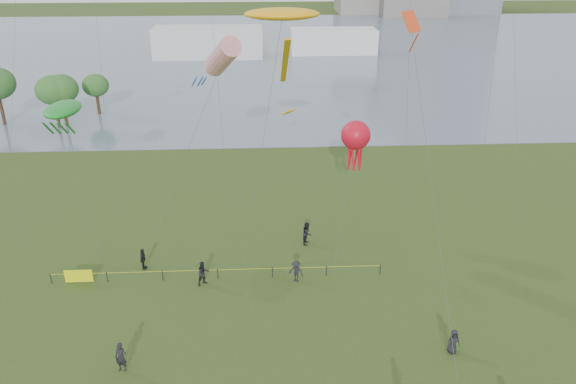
{
  "coord_description": "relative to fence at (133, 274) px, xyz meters",
  "views": [
    {
      "loc": [
        -1.64,
        -22.56,
        22.97
      ],
      "look_at": [
        0.0,
        10.0,
        8.0
      ],
      "focal_mm": 35.0,
      "sensor_mm": 36.0,
      "label": 1
    }
  ],
  "objects": [
    {
      "name": "spectator_b",
      "position": [
        11.82,
        -0.61,
        0.29
      ],
      "size": [
        1.25,
        1.04,
        1.68
      ],
      "primitive_type": "imported",
      "rotation": [
        0.0,
        0.0,
        -0.46
      ],
      "color": "black",
      "rests_on": "ground_plane"
    },
    {
      "name": "spectator_a",
      "position": [
        5.16,
        -0.67,
        0.37
      ],
      "size": [
        1.13,
        1.07,
        1.85
      ],
      "primitive_type": "imported",
      "rotation": [
        0.0,
        0.0,
        0.56
      ],
      "color": "black",
      "rests_on": "ground_plane"
    },
    {
      "name": "pavilion_right",
      "position": [
        25.15,
        85.58,
        1.95
      ],
      "size": [
        18.0,
        7.0,
        5.0
      ],
      "primitive_type": "cube",
      "color": "silver",
      "rests_on": "ground_plane"
    },
    {
      "name": "pavilion_left",
      "position": [
        -0.85,
        82.58,
        2.45
      ],
      "size": [
        22.0,
        8.0,
        6.0
      ],
      "primitive_type": "cube",
      "color": "silver",
      "rests_on": "ground_plane"
    },
    {
      "name": "kite_creature",
      "position": [
        -5.92,
        8.31,
        10.01
      ],
      "size": [
        3.99,
        7.31,
        11.05
      ],
      "rotation": [
        0.0,
        0.0,
        -0.03
      ],
      "color": "#3F3F42"
    },
    {
      "name": "lake",
      "position": [
        11.15,
        87.58,
        -0.53
      ],
      "size": [
        400.0,
        120.0,
        0.08
      ],
      "primitive_type": "cube",
      "color": "slate",
      "rests_on": "ground_plane"
    },
    {
      "name": "kite_stingray",
      "position": [
        11.1,
        4.47,
        17.47
      ],
      "size": [
        5.83,
        10.1,
        18.5
      ],
      "rotation": [
        0.0,
        0.0,
        0.14
      ],
      "color": "#3F3F42"
    },
    {
      "name": "spectator_f",
      "position": [
        1.21,
        -9.27,
        0.39
      ],
      "size": [
        0.75,
        0.56,
        1.88
      ],
      "primitive_type": "imported",
      "rotation": [
        0.0,
        0.0,
        -0.17
      ],
      "color": "black",
      "rests_on": "ground_plane"
    },
    {
      "name": "kite_windsock",
      "position": [
        6.59,
        9.16,
        13.78
      ],
      "size": [
        8.05,
        8.62,
        16.2
      ],
      "rotation": [
        0.0,
        0.0,
        -0.18
      ],
      "color": "#3F3F42"
    },
    {
      "name": "spectator_g",
      "position": [
        13.08,
        4.83,
        0.4
      ],
      "size": [
        0.98,
        1.11,
        1.91
      ],
      "primitive_type": "imported",
      "rotation": [
        0.0,
        0.0,
        1.26
      ],
      "color": "black",
      "rests_on": "ground_plane"
    },
    {
      "name": "kite_delta",
      "position": [
        18.18,
        -3.6,
        16.67
      ],
      "size": [
        1.65,
        14.54,
        19.08
      ],
      "rotation": [
        0.0,
        0.0,
        0.1
      ],
      "color": "#3F3F42"
    },
    {
      "name": "kite_octopus",
      "position": [
        17.06,
        7.27,
        7.8
      ],
      "size": [
        3.94,
        9.51,
        9.61
      ],
      "rotation": [
        0.0,
        0.0,
        -0.4
      ],
      "color": "#3F3F42"
    },
    {
      "name": "spectator_c",
      "position": [
        0.45,
        1.64,
        0.3
      ],
      "size": [
        0.5,
        1.03,
        1.71
      ],
      "primitive_type": "imported",
      "rotation": [
        0.0,
        0.0,
        1.49
      ],
      "color": "black",
      "rests_on": "ground_plane"
    },
    {
      "name": "fence",
      "position": [
        0.0,
        0.0,
        0.0
      ],
      "size": [
        24.07,
        0.07,
        1.05
      ],
      "color": "black",
      "rests_on": "ground_plane"
    },
    {
      "name": "spectator_d",
      "position": [
        20.76,
        -8.74,
        0.25
      ],
      "size": [
        0.84,
        0.6,
        1.62
      ],
      "primitive_type": "imported",
      "rotation": [
        0.0,
        0.0,
        0.11
      ],
      "color": "black",
      "rests_on": "ground_plane"
    }
  ]
}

